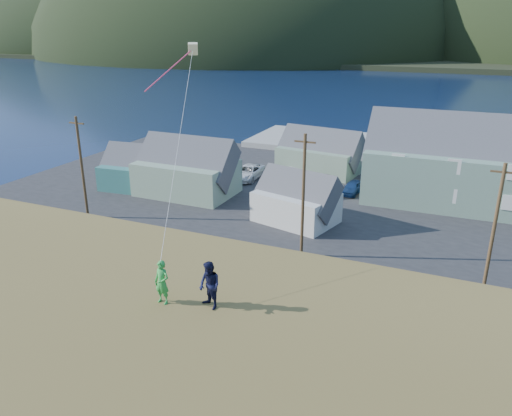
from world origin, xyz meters
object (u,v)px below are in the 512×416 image
(shed_white, at_px, (296,199))
(kite_flyer_green, at_px, (162,282))
(wharf, at_px, (340,143))
(kite_flyer_navy, at_px, (210,286))
(shed_teal, at_px, (137,169))
(shed_palegreen_near, at_px, (187,169))
(shed_palegreen_far, at_px, (320,152))

(shed_white, distance_m, kite_flyer_green, 27.61)
(wharf, distance_m, kite_flyer_navy, 59.46)
(kite_flyer_green, height_order, kite_flyer_navy, kite_flyer_navy)
(wharf, distance_m, shed_white, 32.15)
(wharf, height_order, shed_teal, shed_teal)
(shed_teal, distance_m, shed_palegreen_near, 6.09)
(kite_flyer_green, distance_m, kite_flyer_navy, 1.84)
(kite_flyer_green, bearing_deg, wharf, 103.63)
(wharf, distance_m, shed_palegreen_far, 15.39)
(shed_palegreen_near, distance_m, shed_white, 13.62)
(shed_teal, relative_size, shed_white, 0.96)
(shed_white, height_order, shed_palegreen_far, shed_palegreen_far)
(shed_palegreen_far, xyz_separation_m, kite_flyer_navy, (8.29, -42.99, 5.58))
(shed_white, distance_m, kite_flyer_navy, 27.54)
(kite_flyer_green, bearing_deg, shed_palegreen_far, 104.55)
(shed_palegreen_near, height_order, shed_palegreen_far, shed_palegreen_near)
(wharf, xyz_separation_m, shed_palegreen_near, (-9.20, -28.75, 2.37))
(wharf, distance_m, shed_palegreen_near, 30.28)
(shed_palegreen_near, bearing_deg, kite_flyer_navy, -56.52)
(shed_teal, relative_size, kite_flyer_navy, 4.34)
(kite_flyer_green, bearing_deg, shed_palegreen_near, 125.74)
(shed_palegreen_near, relative_size, kite_flyer_green, 6.05)
(wharf, height_order, shed_white, shed_white)
(wharf, distance_m, kite_flyer_green, 59.58)
(kite_flyer_navy, bearing_deg, shed_palegreen_far, 127.52)
(shed_palegreen_near, bearing_deg, shed_teal, -175.69)
(shed_palegreen_far, bearing_deg, shed_teal, -130.95)
(wharf, height_order, shed_palegreen_far, shed_palegreen_far)
(kite_flyer_navy, bearing_deg, shed_palegreen_near, 149.19)
(shed_teal, height_order, shed_white, shed_teal)
(shed_teal, height_order, shed_palegreen_far, shed_palegreen_far)
(shed_teal, relative_size, shed_palegreen_near, 0.77)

